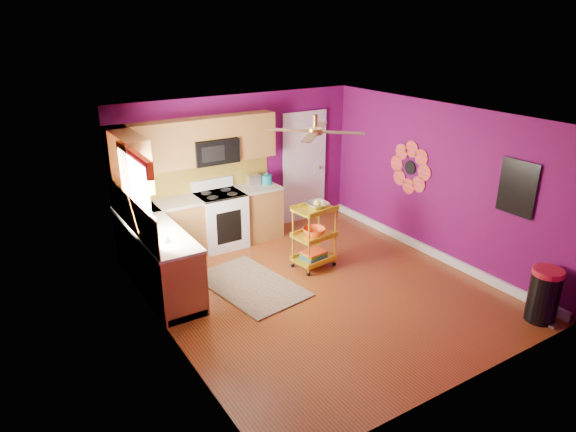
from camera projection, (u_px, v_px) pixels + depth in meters
ground at (320, 289)px, 7.47m from camera, size 5.00×5.00×0.00m
room_envelope at (324, 181)px, 6.89m from camera, size 4.54×5.04×2.52m
lower_cabinets at (184, 239)px, 8.08m from camera, size 2.81×2.31×0.94m
electric_range at (221, 219)px, 8.74m from camera, size 0.76×0.66×1.13m
upper_cabinetry at (176, 149)px, 7.92m from camera, size 2.80×2.30×1.26m
left_window at (135, 181)px, 6.58m from camera, size 0.08×1.35×1.08m
panel_door at (304, 168)px, 9.72m from camera, size 0.95×0.11×2.15m
right_wall_art at (455, 176)px, 7.78m from camera, size 0.04×2.74×1.04m
ceiling_fan at (315, 131)px, 6.80m from camera, size 1.01×1.01×0.26m
shag_rug at (250, 285)px, 7.55m from camera, size 1.28×1.83×0.02m
rolling_cart at (314, 233)px, 7.94m from camera, size 0.66×0.52×1.11m
trash_can at (544, 295)px, 6.58m from camera, size 0.47×0.47×0.73m
teal_kettle at (267, 179)px, 9.06m from camera, size 0.18×0.18×0.21m
toaster at (253, 180)px, 9.02m from camera, size 0.22×0.15×0.18m
soap_bottle_a at (152, 219)px, 7.23m from camera, size 0.09×0.09×0.21m
soap_bottle_b at (146, 215)px, 7.43m from camera, size 0.12×0.12×0.16m
counter_dish at (144, 216)px, 7.50m from camera, size 0.26×0.26×0.06m
counter_cup at (164, 239)px, 6.70m from camera, size 0.13×0.13×0.10m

